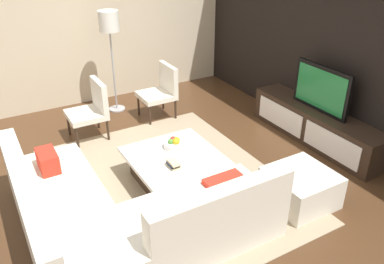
% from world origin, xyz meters
% --- Properties ---
extents(ground_plane, '(14.00, 14.00, 0.00)m').
position_xyz_m(ground_plane, '(0.00, 0.00, 0.00)').
color(ground_plane, '#4C301C').
extents(feature_wall_back, '(6.40, 0.12, 2.80)m').
position_xyz_m(feature_wall_back, '(0.00, 2.70, 1.40)').
color(feature_wall_back, black).
rests_on(feature_wall_back, ground).
extents(side_wall_left, '(0.12, 5.20, 2.80)m').
position_xyz_m(side_wall_left, '(-3.20, 0.20, 1.40)').
color(side_wall_left, beige).
rests_on(side_wall_left, ground).
extents(area_rug, '(3.31, 2.63, 0.01)m').
position_xyz_m(area_rug, '(-0.10, 0.00, 0.01)').
color(area_rug, tan).
rests_on(area_rug, ground).
extents(media_console, '(2.24, 0.49, 0.50)m').
position_xyz_m(media_console, '(0.00, 2.40, 0.25)').
color(media_console, '#332319').
rests_on(media_console, ground).
extents(television, '(0.98, 0.06, 0.66)m').
position_xyz_m(television, '(0.00, 2.40, 0.83)').
color(television, black).
rests_on(television, media_console).
extents(sectional_couch, '(2.30, 2.37, 0.81)m').
position_xyz_m(sectional_couch, '(0.50, -0.85, 0.28)').
color(sectional_couch, silver).
rests_on(sectional_couch, ground).
extents(coffee_table, '(1.08, 1.07, 0.38)m').
position_xyz_m(coffee_table, '(-0.10, 0.10, 0.20)').
color(coffee_table, '#332319').
rests_on(coffee_table, ground).
extents(accent_chair_near, '(0.55, 0.54, 0.87)m').
position_xyz_m(accent_chair_near, '(-1.78, -0.39, 0.49)').
color(accent_chair_near, '#332319').
rests_on(accent_chair_near, ground).
extents(floor_lamp, '(0.32, 0.32, 1.69)m').
position_xyz_m(floor_lamp, '(-2.54, 0.24, 1.43)').
color(floor_lamp, '#A5A5AA').
rests_on(floor_lamp, ground).
extents(ottoman, '(0.70, 0.70, 0.40)m').
position_xyz_m(ottoman, '(0.99, 1.16, 0.20)').
color(ottoman, silver).
rests_on(ottoman, ground).
extents(fruit_bowl, '(0.28, 0.28, 0.14)m').
position_xyz_m(fruit_bowl, '(-0.28, 0.20, 0.43)').
color(fruit_bowl, silver).
rests_on(fruit_bowl, coffee_table).
extents(accent_chair_far, '(0.54, 0.54, 0.87)m').
position_xyz_m(accent_chair_far, '(-1.93, 0.83, 0.49)').
color(accent_chair_far, '#332319').
rests_on(accent_chair_far, ground).
extents(book_stack, '(0.20, 0.12, 0.08)m').
position_xyz_m(book_stack, '(0.12, -0.03, 0.42)').
color(book_stack, '#CCB78C').
rests_on(book_stack, coffee_table).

